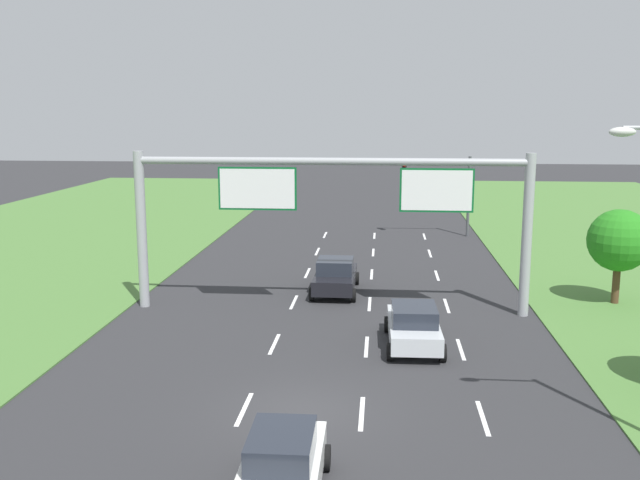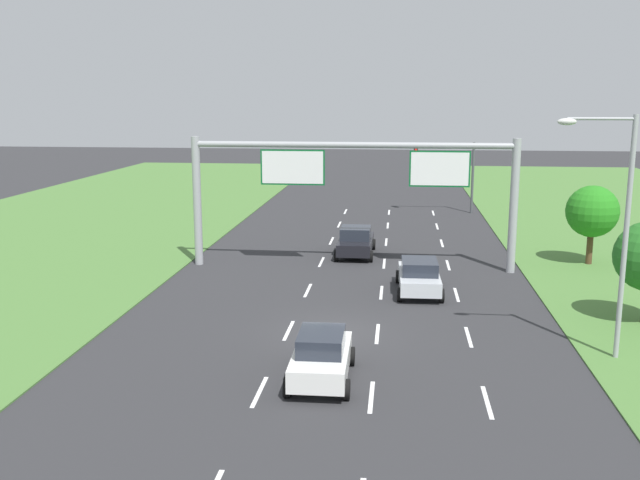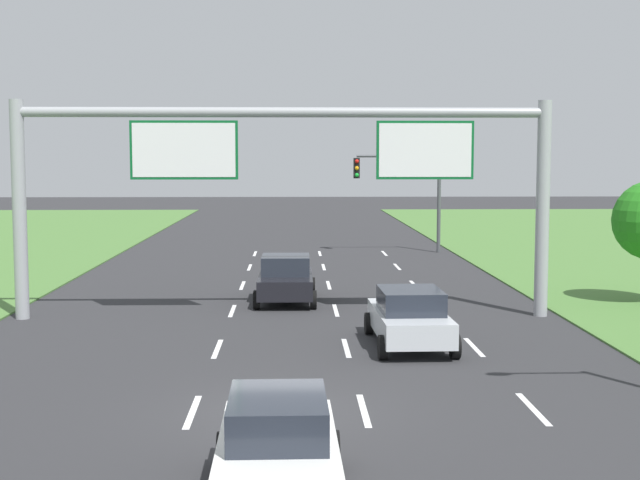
% 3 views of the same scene
% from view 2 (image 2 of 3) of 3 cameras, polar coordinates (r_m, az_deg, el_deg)
% --- Properties ---
extents(ground_plane, '(200.00, 200.00, 0.00)m').
position_cam_2_polar(ground_plane, '(28.18, 1.03, -7.38)').
color(ground_plane, '#2D2D30').
extents(lane_dashes_inner_left, '(0.14, 50.40, 0.01)m').
position_cam_2_polar(lane_dashes_inner_left, '(34.07, -0.98, -4.04)').
color(lane_dashes_inner_left, white).
rests_on(lane_dashes_inner_left, ground_plane).
extents(lane_dashes_inner_right, '(0.14, 50.40, 0.01)m').
position_cam_2_polar(lane_dashes_inner_right, '(33.82, 4.93, -4.20)').
color(lane_dashes_inner_right, white).
rests_on(lane_dashes_inner_right, ground_plane).
extents(lane_dashes_slip, '(0.14, 50.40, 0.01)m').
position_cam_2_polar(lane_dashes_slip, '(33.93, 10.87, -4.32)').
color(lane_dashes_slip, white).
rests_on(lane_dashes_slip, ground_plane).
extents(car_near_red, '(2.18, 4.45, 1.60)m').
position_cam_2_polar(car_near_red, '(33.82, 7.93, -2.85)').
color(car_near_red, silver).
rests_on(car_near_red, ground_plane).
extents(car_lead_silver, '(2.19, 4.48, 1.67)m').
position_cam_2_polar(car_lead_silver, '(41.43, 2.87, -0.11)').
color(car_lead_silver, black).
rests_on(car_lead_silver, ground_plane).
extents(car_mid_lane, '(2.07, 3.99, 1.63)m').
position_cam_2_polar(car_mid_lane, '(23.36, 0.11, -9.27)').
color(car_mid_lane, white).
rests_on(car_mid_lane, ground_plane).
extents(sign_gantry, '(17.24, 0.44, 7.00)m').
position_cam_2_polar(sign_gantry, '(37.62, 2.78, 4.99)').
color(sign_gantry, '#9EA0A5').
rests_on(sign_gantry, ground_plane).
extents(traffic_light_mast, '(4.76, 0.49, 5.60)m').
position_cam_2_polar(traffic_light_mast, '(57.31, 10.22, 5.99)').
color(traffic_light_mast, '#47494F').
rests_on(traffic_light_mast, ground_plane).
extents(street_lamp, '(2.61, 0.32, 8.50)m').
position_cam_2_polar(street_lamp, '(26.17, 22.58, 1.75)').
color(street_lamp, '#9EA0A5').
rests_on(street_lamp, ground_plane).
extents(roadside_tree_mid, '(2.82, 2.82, 4.39)m').
position_cam_2_polar(roadside_tree_mid, '(41.35, 20.96, 2.13)').
color(roadside_tree_mid, '#513823').
rests_on(roadside_tree_mid, ground_plane).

